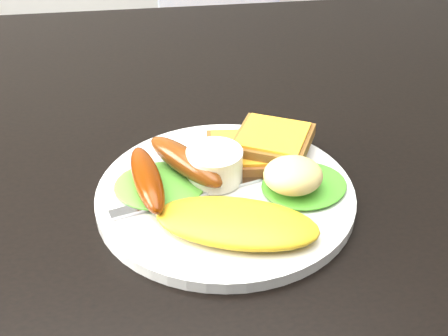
% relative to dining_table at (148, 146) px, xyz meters
% --- Properties ---
extents(dining_table, '(1.20, 0.80, 0.04)m').
position_rel_dining_table_xyz_m(dining_table, '(0.00, 0.00, 0.00)').
color(dining_table, black).
rests_on(dining_table, ground).
extents(dining_chair, '(0.40, 0.40, 0.04)m').
position_rel_dining_table_xyz_m(dining_chair, '(0.23, 0.99, -0.28)').
color(dining_chair, tan).
rests_on(dining_chair, ground).
extents(person, '(0.52, 0.37, 1.40)m').
position_rel_dining_table_xyz_m(person, '(-0.09, 0.47, -0.03)').
color(person, navy).
rests_on(person, ground).
extents(plate, '(0.25, 0.25, 0.01)m').
position_rel_dining_table_xyz_m(plate, '(0.07, -0.14, 0.03)').
color(plate, white).
rests_on(plate, dining_table).
extents(lettuce_left, '(0.10, 0.09, 0.01)m').
position_rel_dining_table_xyz_m(lettuce_left, '(0.01, -0.13, 0.04)').
color(lettuce_left, '#4B9631').
rests_on(lettuce_left, plate).
extents(lettuce_right, '(0.11, 0.11, 0.01)m').
position_rel_dining_table_xyz_m(lettuce_right, '(0.15, -0.15, 0.04)').
color(lettuce_right, '#309322').
rests_on(lettuce_right, plate).
extents(omelette, '(0.16, 0.11, 0.02)m').
position_rel_dining_table_xyz_m(omelette, '(0.07, -0.20, 0.04)').
color(omelette, yellow).
rests_on(omelette, plate).
extents(sausage_a, '(0.04, 0.11, 0.03)m').
position_rel_dining_table_xyz_m(sausage_a, '(-0.00, -0.14, 0.05)').
color(sausage_a, '#702704').
rests_on(sausage_a, lettuce_left).
extents(sausage_b, '(0.08, 0.10, 0.03)m').
position_rel_dining_table_xyz_m(sausage_b, '(0.04, -0.12, 0.05)').
color(sausage_b, '#6E3008').
rests_on(sausage_b, lettuce_left).
extents(ramekin, '(0.06, 0.06, 0.03)m').
position_rel_dining_table_xyz_m(ramekin, '(0.06, -0.12, 0.05)').
color(ramekin, white).
rests_on(ramekin, plate).
extents(toast_a, '(0.08, 0.08, 0.01)m').
position_rel_dining_table_xyz_m(toast_a, '(0.10, -0.09, 0.04)').
color(toast_a, brown).
rests_on(toast_a, plate).
extents(toast_b, '(0.10, 0.10, 0.01)m').
position_rel_dining_table_xyz_m(toast_b, '(0.13, -0.09, 0.05)').
color(toast_b, olive).
rests_on(toast_b, toast_a).
extents(potato_salad, '(0.06, 0.05, 0.03)m').
position_rel_dining_table_xyz_m(potato_salad, '(0.14, -0.16, 0.06)').
color(potato_salad, beige).
rests_on(potato_salad, lettuce_right).
extents(fork, '(0.15, 0.06, 0.00)m').
position_rel_dining_table_xyz_m(fork, '(0.04, -0.15, 0.03)').
color(fork, '#ADAFB7').
rests_on(fork, plate).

